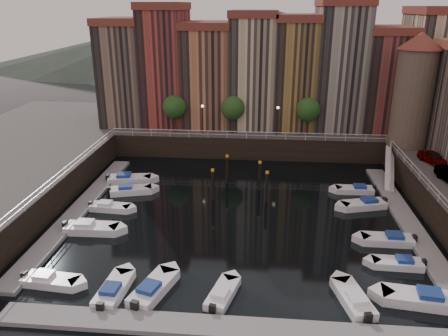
# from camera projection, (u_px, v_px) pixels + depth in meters

# --- Properties ---
(ground) EXTENTS (200.00, 200.00, 0.00)m
(ground) POSITION_uv_depth(u_px,v_px,m) (239.00, 213.00, 43.94)
(ground) COLOR black
(ground) RESTS_ON ground
(quay_far) EXTENTS (80.00, 20.00, 3.00)m
(quay_far) POSITION_uv_depth(u_px,v_px,m) (249.00, 130.00, 67.67)
(quay_far) COLOR black
(quay_far) RESTS_ON ground
(dock_left) EXTENTS (2.00, 28.00, 0.35)m
(dock_left) POSITION_uv_depth(u_px,v_px,m) (80.00, 209.00, 44.33)
(dock_left) COLOR gray
(dock_left) RESTS_ON ground
(dock_right) EXTENTS (2.00, 28.00, 0.35)m
(dock_right) POSITION_uv_depth(u_px,v_px,m) (408.00, 222.00, 41.57)
(dock_right) COLOR gray
(dock_right) RESTS_ON ground
(dock_near) EXTENTS (30.00, 2.00, 0.35)m
(dock_near) POSITION_uv_depth(u_px,v_px,m) (224.00, 328.00, 28.03)
(dock_near) COLOR gray
(dock_near) RESTS_ON ground
(mountains) EXTENTS (145.00, 100.00, 18.00)m
(mountains) POSITION_uv_depth(u_px,v_px,m) (264.00, 43.00, 143.62)
(mountains) COLOR #2D382D
(mountains) RESTS_ON ground
(far_terrace) EXTENTS (48.70, 10.30, 17.50)m
(far_terrace) POSITION_uv_depth(u_px,v_px,m) (273.00, 70.00, 61.74)
(far_terrace) COLOR #7D634F
(far_terrace) RESTS_ON quay_far
(corner_tower) EXTENTS (5.20, 5.20, 13.80)m
(corner_tower) POSITION_uv_depth(u_px,v_px,m) (414.00, 89.00, 52.19)
(corner_tower) COLOR #6B5B4C
(corner_tower) RESTS_ON quay_right
(promenade_trees) EXTENTS (21.20, 3.20, 5.20)m
(promenade_trees) POSITION_uv_depth(u_px,v_px,m) (238.00, 108.00, 58.73)
(promenade_trees) COLOR black
(promenade_trees) RESTS_ON quay_far
(street_lamps) EXTENTS (10.36, 0.36, 4.18)m
(street_lamps) POSITION_uv_depth(u_px,v_px,m) (240.00, 115.00, 58.01)
(street_lamps) COLOR black
(street_lamps) RESTS_ON quay_far
(railings) EXTENTS (36.08, 34.04, 0.52)m
(railings) POSITION_uv_depth(u_px,v_px,m) (242.00, 161.00, 47.17)
(railings) COLOR white
(railings) RESTS_ON ground
(gangway) EXTENTS (2.78, 8.32, 3.73)m
(gangway) POSITION_uv_depth(u_px,v_px,m) (390.00, 166.00, 51.14)
(gangway) COLOR white
(gangway) RESTS_ON ground
(mooring_pilings) EXTENTS (6.09, 5.18, 3.78)m
(mooring_pilings) POSITION_uv_depth(u_px,v_px,m) (241.00, 180.00, 47.88)
(mooring_pilings) COLOR black
(mooring_pilings) RESTS_ON ground
(boat_left_0) EXTENTS (4.52, 1.97, 1.02)m
(boat_left_0) POSITION_uv_depth(u_px,v_px,m) (50.00, 280.00, 32.53)
(boat_left_0) COLOR white
(boat_left_0) RESTS_ON ground
(boat_left_1) EXTENTS (5.14, 1.96, 1.18)m
(boat_left_1) POSITION_uv_depth(u_px,v_px,m) (91.00, 228.00, 40.03)
(boat_left_1) COLOR white
(boat_left_1) RESTS_ON ground
(boat_left_2) EXTENTS (4.33, 1.84, 0.98)m
(boat_left_2) POSITION_uv_depth(u_px,v_px,m) (110.00, 207.00, 44.37)
(boat_left_2) COLOR white
(boat_left_2) RESTS_ON ground
(boat_left_3) EXTENTS (4.90, 2.89, 1.10)m
(boat_left_3) POSITION_uv_depth(u_px,v_px,m) (130.00, 190.00, 48.33)
(boat_left_3) COLOR white
(boat_left_3) RESTS_ON ground
(boat_left_4) EXTENTS (5.35, 2.58, 1.20)m
(boat_left_4) POSITION_uv_depth(u_px,v_px,m) (129.00, 179.00, 51.35)
(boat_left_4) COLOR white
(boat_left_4) RESTS_ON ground
(boat_right_0) EXTENTS (5.39, 2.53, 1.21)m
(boat_right_0) POSITION_uv_depth(u_px,v_px,m) (421.00, 299.00, 30.41)
(boat_right_0) COLOR white
(boat_right_0) RESTS_ON ground
(boat_right_1) EXTENTS (4.16, 1.62, 0.95)m
(boat_right_1) POSITION_uv_depth(u_px,v_px,m) (398.00, 263.00, 34.73)
(boat_right_1) COLOR white
(boat_right_1) RESTS_ON ground
(boat_right_2) EXTENTS (4.68, 1.75, 1.07)m
(boat_right_2) POSITION_uv_depth(u_px,v_px,m) (388.00, 240.00, 38.16)
(boat_right_2) COLOR white
(boat_right_2) RESTS_ON ground
(boat_right_3) EXTENTS (4.95, 2.94, 1.11)m
(boat_right_3) POSITION_uv_depth(u_px,v_px,m) (364.00, 204.00, 44.86)
(boat_right_3) COLOR white
(boat_right_3) RESTS_ON ground
(boat_right_4) EXTENTS (4.36, 1.66, 1.00)m
(boat_right_4) POSITION_uv_depth(u_px,v_px,m) (355.00, 190.00, 48.55)
(boat_right_4) COLOR white
(boat_right_4) RESTS_ON ground
(boat_near_0) EXTENTS (2.02, 4.72, 1.07)m
(boat_near_0) POSITION_uv_depth(u_px,v_px,m) (114.00, 290.00, 31.43)
(boat_near_0) COLOR white
(boat_near_0) RESTS_ON ground
(boat_near_1) EXTENTS (3.13, 5.11, 1.15)m
(boat_near_1) POSITION_uv_depth(u_px,v_px,m) (153.00, 289.00, 31.50)
(boat_near_1) COLOR white
(boat_near_1) RESTS_ON ground
(boat_near_2) EXTENTS (2.45, 4.25, 0.95)m
(boat_near_2) POSITION_uv_depth(u_px,v_px,m) (222.00, 294.00, 31.05)
(boat_near_2) COLOR white
(boat_near_2) RESTS_ON ground
(boat_near_3) EXTENTS (2.70, 4.81, 1.08)m
(boat_near_3) POSITION_uv_depth(u_px,v_px,m) (354.00, 299.00, 30.42)
(boat_near_3) COLOR white
(boat_near_3) RESTS_ON ground
(car_a) EXTENTS (2.77, 4.18, 1.32)m
(car_a) POSITION_uv_depth(u_px,v_px,m) (433.00, 158.00, 48.41)
(car_a) COLOR gray
(car_a) RESTS_ON quay_right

